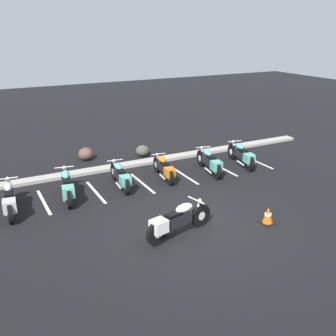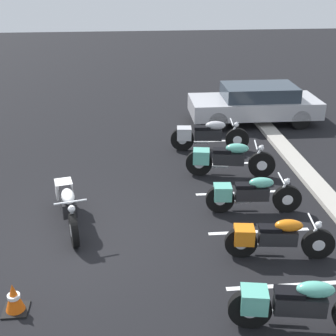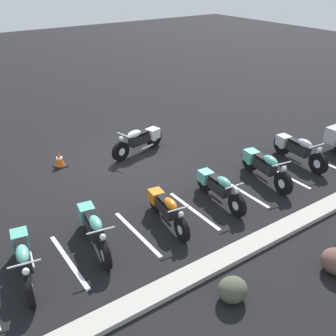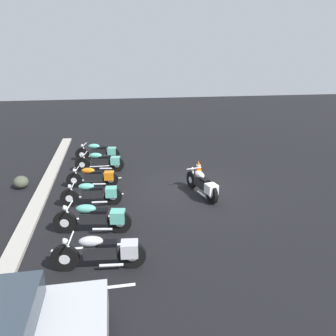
# 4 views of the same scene
# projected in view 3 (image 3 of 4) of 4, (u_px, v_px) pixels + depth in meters

# --- Properties ---
(ground) EXTENTS (60.00, 60.00, 0.00)m
(ground) POSITION_uv_depth(u_px,v_px,m) (124.00, 160.00, 13.11)
(ground) COLOR black
(motorcycle_white_featured) EXTENTS (2.21, 0.82, 0.88)m
(motorcycle_white_featured) POSITION_uv_depth(u_px,v_px,m) (140.00, 140.00, 13.45)
(motorcycle_white_featured) COLOR black
(motorcycle_white_featured) RESTS_ON ground
(parked_bike_0) EXTENTS (0.67, 2.27, 0.89)m
(parked_bike_0) POSITION_uv_depth(u_px,v_px,m) (297.00, 149.00, 12.79)
(parked_bike_0) COLOR black
(parked_bike_0) RESTS_ON ground
(parked_bike_1) EXTENTS (0.76, 2.26, 0.90)m
(parked_bike_1) POSITION_uv_depth(u_px,v_px,m) (264.00, 166.00, 11.72)
(parked_bike_1) COLOR black
(parked_bike_1) RESTS_ON ground
(parked_bike_2) EXTENTS (0.59, 2.10, 0.83)m
(parked_bike_2) POSITION_uv_depth(u_px,v_px,m) (218.00, 187.00, 10.69)
(parked_bike_2) COLOR black
(parked_bike_2) RESTS_ON ground
(parked_bike_3) EXTENTS (0.62, 2.03, 0.80)m
(parked_bike_3) POSITION_uv_depth(u_px,v_px,m) (166.00, 208.00, 9.80)
(parked_bike_3) COLOR black
(parked_bike_3) RESTS_ON ground
(parked_bike_4) EXTENTS (0.74, 2.18, 0.86)m
(parked_bike_4) POSITION_uv_depth(u_px,v_px,m) (94.00, 227.00, 9.03)
(parked_bike_4) COLOR black
(parked_bike_4) RESTS_ON ground
(parked_bike_5) EXTENTS (0.75, 2.17, 0.86)m
(parked_bike_5) POSITION_uv_depth(u_px,v_px,m) (24.00, 257.00, 8.12)
(parked_bike_5) COLOR black
(parked_bike_5) RESTS_ON ground
(concrete_curb) EXTENTS (18.00, 0.50, 0.12)m
(concrete_curb) POSITION_uv_depth(u_px,v_px,m) (245.00, 248.00, 8.98)
(concrete_curb) COLOR #A8A399
(concrete_curb) RESTS_ON ground
(landscape_rock_0) EXTENTS (0.63, 0.59, 0.49)m
(landscape_rock_0) POSITION_uv_depth(u_px,v_px,m) (233.00, 290.00, 7.60)
(landscape_rock_0) COLOR #474B3B
(landscape_rock_0) RESTS_ON ground
(landscape_rock_1) EXTENTS (0.87, 0.87, 0.53)m
(landscape_rock_1) POSITION_uv_depth(u_px,v_px,m) (336.00, 261.00, 8.29)
(landscape_rock_1) COLOR brown
(landscape_rock_1) RESTS_ON ground
(traffic_cone) EXTENTS (0.40, 0.40, 0.51)m
(traffic_cone) POSITION_uv_depth(u_px,v_px,m) (59.00, 159.00, 12.62)
(traffic_cone) COLOR black
(traffic_cone) RESTS_ON ground
(stall_line_0) EXTENTS (0.10, 2.10, 0.00)m
(stall_line_0) POSITION_uv_depth(u_px,v_px,m) (318.00, 160.00, 13.11)
(stall_line_0) COLOR white
(stall_line_0) RESTS_ON ground
(stall_line_1) EXTENTS (0.10, 2.10, 0.00)m
(stall_line_1) POSITION_uv_depth(u_px,v_px,m) (282.00, 174.00, 12.22)
(stall_line_1) COLOR white
(stall_line_1) RESTS_ON ground
(stall_line_2) EXTENTS (0.10, 2.10, 0.00)m
(stall_line_2) POSITION_uv_depth(u_px,v_px,m) (242.00, 191.00, 11.34)
(stall_line_2) COLOR white
(stall_line_2) RESTS_ON ground
(stall_line_3) EXTENTS (0.10, 2.10, 0.00)m
(stall_line_3) POSITION_uv_depth(u_px,v_px,m) (194.00, 210.00, 10.45)
(stall_line_3) COLOR white
(stall_line_3) RESTS_ON ground
(stall_line_4) EXTENTS (0.10, 2.10, 0.00)m
(stall_line_4) POSITION_uv_depth(u_px,v_px,m) (137.00, 233.00, 9.57)
(stall_line_4) COLOR white
(stall_line_4) RESTS_ON ground
(stall_line_5) EXTENTS (0.10, 2.10, 0.00)m
(stall_line_5) POSITION_uv_depth(u_px,v_px,m) (69.00, 261.00, 8.68)
(stall_line_5) COLOR white
(stall_line_5) RESTS_ON ground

